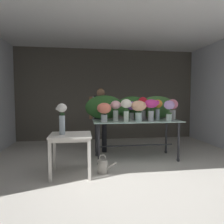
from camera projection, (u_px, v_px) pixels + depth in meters
name	position (u px, v px, depth m)	size (l,w,h in m)	color
ground_plane	(118.00, 156.00, 4.77)	(8.75, 8.75, 0.00)	beige
wall_back	(108.00, 95.00, 6.63)	(5.86, 0.12, 2.90)	#5B564C
ceiling_slab	(118.00, 27.00, 4.55)	(5.98, 4.10, 0.12)	silver
display_table_glass	(136.00, 126.00, 4.49)	(1.90, 0.85, 0.87)	silver
side_table_white	(71.00, 140.00, 3.53)	(0.71, 0.62, 0.73)	silver
florist	(101.00, 113.00, 5.00)	(0.58, 0.24, 1.59)	#232328
foliage_backdrop	(132.00, 107.00, 4.76)	(2.16, 0.28, 0.55)	#2D6028
vase_peach_snapdragons	(139.00, 108.00, 4.23)	(0.34, 0.32, 0.44)	silver
vase_blush_tulips	(116.00, 108.00, 4.33)	(0.27, 0.22, 0.43)	silver
vase_coral_stock	(104.00, 110.00, 4.18)	(0.30, 0.30, 0.39)	silver
vase_sunset_lilies	(158.00, 107.00, 4.50)	(0.22, 0.21, 0.45)	silver
vase_violet_carnations	(132.00, 108.00, 4.52)	(0.25, 0.24, 0.41)	silver
vase_lilac_roses	(169.00, 108.00, 4.28)	(0.22, 0.22, 0.44)	silver
vase_ivory_dahlias	(126.00, 107.00, 4.14)	(0.22, 0.22, 0.47)	silver
vase_rosy_peonies	(172.00, 107.00, 4.58)	(0.28, 0.24, 0.46)	silver
vase_magenta_ranunculus	(151.00, 106.00, 4.29)	(0.31, 0.28, 0.46)	silver
vase_crimson_anemones	(143.00, 106.00, 4.62)	(0.26, 0.24, 0.51)	silver
vase_white_roses_tall	(62.00, 117.00, 3.48)	(0.19, 0.17, 0.54)	silver
watering_can	(103.00, 166.00, 3.66)	(0.35, 0.18, 0.34)	#B7B2A8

